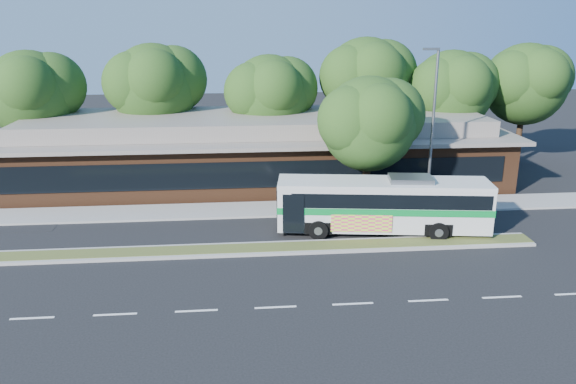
# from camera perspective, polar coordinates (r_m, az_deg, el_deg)

# --- Properties ---
(ground) EXTENTS (120.00, 120.00, 0.00)m
(ground) POSITION_cam_1_polar(r_m,az_deg,el_deg) (26.37, -2.03, -6.40)
(ground) COLOR black
(ground) RESTS_ON ground
(median_strip) EXTENTS (26.00, 1.10, 0.15)m
(median_strip) POSITION_cam_1_polar(r_m,az_deg,el_deg) (26.89, -2.11, -5.75)
(median_strip) COLOR #405021
(median_strip) RESTS_ON ground
(sidewalk) EXTENTS (44.00, 2.60, 0.12)m
(sidewalk) POSITION_cam_1_polar(r_m,az_deg,el_deg) (32.31, -2.68, -1.77)
(sidewalk) COLOR gray
(sidewalk) RESTS_ON ground
(plaza_building) EXTENTS (33.20, 11.20, 4.45)m
(plaza_building) POSITION_cam_1_polar(r_m,az_deg,el_deg) (38.09, -3.18, 4.40)
(plaza_building) COLOR #512D19
(plaza_building) RESTS_ON ground
(lamp_post) EXTENTS (0.93, 0.18, 9.07)m
(lamp_post) POSITION_cam_1_polar(r_m,az_deg,el_deg) (32.51, 14.43, 6.65)
(lamp_post) COLOR slate
(lamp_post) RESTS_ON ground
(tree_bg_a) EXTENTS (6.47, 5.80, 8.63)m
(tree_bg_a) POSITION_cam_1_polar(r_m,az_deg,el_deg) (41.73, -24.11, 9.29)
(tree_bg_a) COLOR black
(tree_bg_a) RESTS_ON ground
(tree_bg_b) EXTENTS (6.69, 6.00, 9.00)m
(tree_bg_b) POSITION_cam_1_polar(r_m,az_deg,el_deg) (40.86, -12.85, 10.59)
(tree_bg_b) COLOR black
(tree_bg_b) RESTS_ON ground
(tree_bg_c) EXTENTS (6.24, 5.60, 8.26)m
(tree_bg_c) POSITION_cam_1_polar(r_m,az_deg,el_deg) (39.67, -1.33, 10.02)
(tree_bg_c) COLOR black
(tree_bg_c) RESTS_ON ground
(tree_bg_d) EXTENTS (6.91, 6.20, 9.37)m
(tree_bg_d) POSITION_cam_1_polar(r_m,az_deg,el_deg) (41.64, 8.48, 11.33)
(tree_bg_d) COLOR black
(tree_bg_d) RESTS_ON ground
(tree_bg_e) EXTENTS (6.47, 5.80, 8.50)m
(tree_bg_e) POSITION_cam_1_polar(r_m,az_deg,el_deg) (42.56, 16.72, 10.01)
(tree_bg_e) COLOR black
(tree_bg_e) RESTS_ON ground
(tree_bg_f) EXTENTS (6.69, 6.00, 8.92)m
(tree_bg_f) POSITION_cam_1_polar(r_m,az_deg,el_deg) (45.97, 23.38, 10.22)
(tree_bg_f) COLOR black
(tree_bg_f) RESTS_ON ground
(transit_bus) EXTENTS (10.89, 3.71, 3.00)m
(transit_bus) POSITION_cam_1_polar(r_m,az_deg,el_deg) (28.91, 9.71, -0.95)
(transit_bus) COLOR silver
(transit_bus) RESTS_ON ground
(sidewalk_tree) EXTENTS (5.90, 5.29, 7.61)m
(sidewalk_tree) POSITION_cam_1_polar(r_m,az_deg,el_deg) (31.88, 8.82, 7.13)
(sidewalk_tree) COLOR black
(sidewalk_tree) RESTS_ON ground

